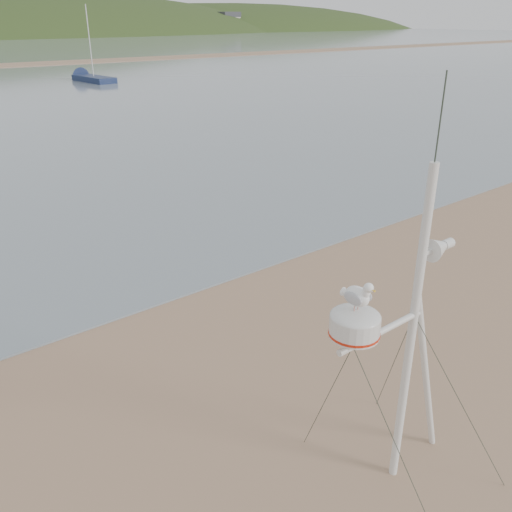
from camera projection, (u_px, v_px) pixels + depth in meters
ground at (156, 479)px, 6.93m from camera, size 560.00×560.00×0.00m
mast_rig at (403, 402)px, 6.48m from camera, size 2.21×2.36×4.98m
sailboat_blue_far at (84, 77)px, 51.24m from camera, size 2.21×7.30×7.15m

